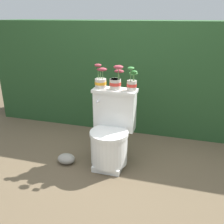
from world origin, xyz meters
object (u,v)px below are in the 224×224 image
potted_plant_left (101,80)px  potted_plant_midleft (116,81)px  potted_plant_middle (132,82)px  garden_stone (66,159)px  toilet (111,133)px

potted_plant_left → potted_plant_midleft: size_ratio=0.97×
potted_plant_middle → potted_plant_midleft: bearing=-180.0°
potted_plant_midleft → garden_stone: size_ratio=1.34×
toilet → potted_plant_midleft: (0.01, 0.13, 0.50)m
toilet → potted_plant_left: size_ratio=3.20×
toilet → potted_plant_middle: (0.17, 0.13, 0.50)m
potted_plant_left → potted_plant_midleft: potted_plant_midleft is taller
toilet → potted_plant_middle: 0.54m
potted_plant_left → garden_stone: (-0.29, -0.28, -0.78)m
potted_plant_left → potted_plant_middle: size_ratio=1.00×
garden_stone → potted_plant_middle: bearing=23.7°
potted_plant_left → potted_plant_midleft: (0.16, -0.01, 0.01)m
potted_plant_left → potted_plant_midleft: 0.16m
potted_plant_middle → garden_stone: bearing=-156.3°
potted_plant_midleft → potted_plant_middle: size_ratio=1.03×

